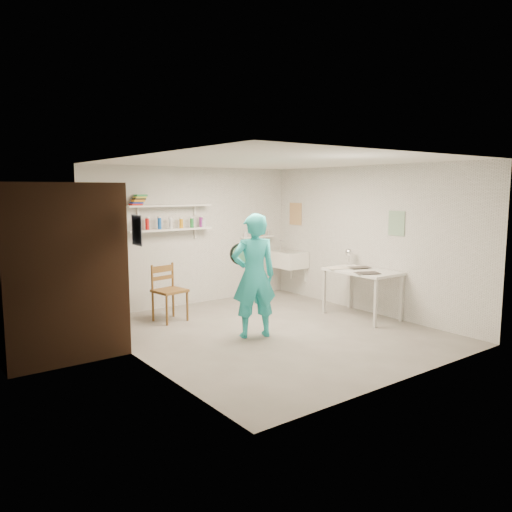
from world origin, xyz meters
TOP-DOWN VIEW (x-y plane):
  - floor at (0.00, 0.00)m, footprint 4.00×4.50m
  - ceiling at (0.00, 0.00)m, footprint 4.00×4.50m
  - wall_back at (0.00, 2.26)m, footprint 4.00×0.02m
  - wall_front at (0.00, -2.26)m, footprint 4.00×0.02m
  - wall_left at (-2.01, 0.00)m, footprint 0.02×4.50m
  - wall_right at (2.01, 0.00)m, footprint 0.02×4.50m
  - doorway_recess at (-1.99, 1.05)m, footprint 0.02×0.90m
  - corridor_box at (-2.70, 1.05)m, footprint 1.40×1.50m
  - door_lintel at (-1.97, 1.05)m, footprint 0.06×1.05m
  - door_jamb_near at (-1.97, 0.55)m, footprint 0.06×0.10m
  - door_jamb_far at (-1.97, 1.55)m, footprint 0.06×0.10m
  - shelf_lower at (-0.50, 2.13)m, footprint 1.50×0.22m
  - shelf_upper at (-0.50, 2.13)m, footprint 1.50×0.22m
  - ledge_shelf at (1.35, 2.17)m, footprint 0.70×0.14m
  - poster_left at (-1.99, 0.05)m, footprint 0.01×0.28m
  - poster_right_a at (1.99, 1.80)m, footprint 0.01×0.34m
  - poster_right_b at (1.99, -0.55)m, footprint 0.01×0.30m
  - belfast_sink at (1.75, 1.70)m, footprint 0.48×0.60m
  - man at (-0.34, -0.01)m, footprint 0.72×0.59m
  - wall_clock at (-0.42, 0.19)m, footprint 0.30×0.14m
  - wooden_chair at (-0.90, 1.41)m, footprint 0.50×0.49m
  - work_table at (1.64, -0.20)m, footprint 0.68×1.14m
  - desk_lamp at (1.83, 0.25)m, footprint 0.14×0.14m
  - spray_cans at (-0.50, 2.13)m, footprint 1.26×0.06m
  - book_stack at (-1.05, 2.13)m, footprint 0.28×0.14m
  - ledge_pots at (1.35, 2.17)m, footprint 0.48×0.07m
  - papers at (1.64, -0.20)m, footprint 0.30×0.22m

SIDE VIEW (x-z plane):
  - floor at x=0.00m, z-range -0.02..0.00m
  - work_table at x=1.64m, z-range 0.00..0.76m
  - wooden_chair at x=-0.90m, z-range 0.00..0.95m
  - belfast_sink at x=1.75m, z-range 0.55..0.85m
  - papers at x=1.64m, z-range 0.76..0.79m
  - man at x=-0.34m, z-range 0.00..1.70m
  - desk_lamp at x=1.83m, z-range 0.91..1.05m
  - doorway_recess at x=-1.99m, z-range 0.00..2.00m
  - door_jamb_near at x=-1.97m, z-range 0.00..2.00m
  - door_jamb_far at x=-1.97m, z-range 0.00..2.00m
  - corridor_box at x=-2.70m, z-range 0.00..2.10m
  - ledge_shelf at x=1.35m, z-range 1.11..1.14m
  - wall_clock at x=-0.42m, z-range 0.98..1.29m
  - ledge_pots at x=1.35m, z-range 1.14..1.22m
  - wall_back at x=0.00m, z-range 0.00..2.40m
  - wall_front at x=0.00m, z-range 0.00..2.40m
  - wall_left at x=-2.01m, z-range 0.00..2.40m
  - wall_right at x=2.01m, z-range 0.00..2.40m
  - shelf_lower at x=-0.50m, z-range 1.34..1.36m
  - spray_cans at x=-0.50m, z-range 1.36..1.53m
  - poster_right_b at x=1.99m, z-range 1.31..1.69m
  - poster_left at x=-1.99m, z-range 1.37..1.73m
  - poster_right_a at x=1.99m, z-range 1.34..1.76m
  - shelf_upper at x=-0.50m, z-range 1.74..1.76m
  - book_stack at x=-1.05m, z-range 1.77..1.93m
  - door_lintel at x=-1.97m, z-range 2.00..2.10m
  - ceiling at x=0.00m, z-range 2.40..2.42m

